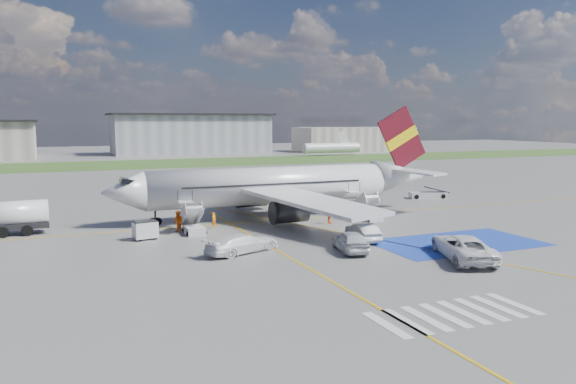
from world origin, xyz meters
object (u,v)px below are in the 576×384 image
Objects in this scene: van_white_a at (463,243)px; van_white_b at (243,240)px; gpu_cart at (145,231)px; car_silver_a at (351,241)px; airliner at (282,185)px; belt_loader at (428,195)px; car_silver_b at (363,232)px.

van_white_a is 1.29× the size of van_white_b.
car_silver_a is (14.13, -10.86, 0.10)m from gpu_cart.
van_white_a is (5.32, -22.42, -2.20)m from airliner.
airliner is at bearing 11.99° from gpu_cart.
gpu_cart reaches higher than belt_loader.
van_white_b reaches higher than belt_loader.
belt_loader is (38.72, 12.06, -0.35)m from gpu_cart.
van_white_b is at bearing -122.88° from airliner.
car_silver_a is at bearing -94.35° from airliner.
gpu_cart is 0.44× the size of van_white_b.
car_silver_a is 0.77× the size of van_white_a.
belt_loader is 1.16× the size of car_silver_b.
van_white_b is (-10.87, -0.16, 0.20)m from car_silver_b.
gpu_cart is at bearing -24.78° from car_silver_a.
van_white_a reaches higher than van_white_b.
van_white_a reaches higher than car_silver_a.
van_white_b is at bearing 9.33° from car_silver_b.
gpu_cart is (-15.44, -6.37, -2.65)m from airliner.
gpu_cart is at bearing -15.90° from van_white_a.
belt_loader is at bearing -80.56° from van_white_b.
belt_loader is 29.34m from car_silver_b.
car_silver_a is at bearing -16.24° from van_white_a.
airliner reaches higher than belt_loader.
car_silver_a is at bearing -132.58° from van_white_b.
van_white_a is (3.68, -8.30, 0.43)m from car_silver_b.
car_silver_a is (-1.31, -17.23, -2.55)m from airliner.
car_silver_b is (2.95, 3.11, -0.07)m from car_silver_a.
airliner reaches higher than van_white_a.
airliner is 23.14m from van_white_a.
gpu_cart is 18.76m from car_silver_b.
van_white_a is at bearing -48.13° from gpu_cart.
gpu_cart is 0.34× the size of van_white_a.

